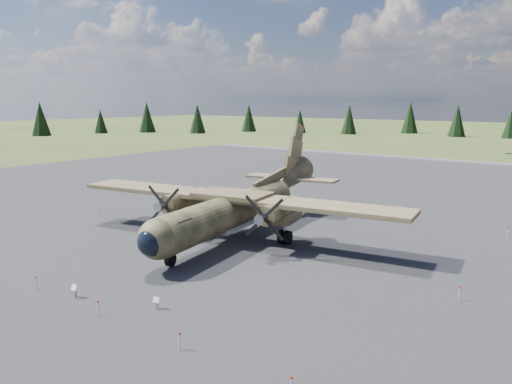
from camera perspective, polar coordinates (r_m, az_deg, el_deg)
The scene contains 7 objects.
ground at distance 38.17m, azimuth -2.60°, elevation -6.49°, with size 500.00×500.00×0.00m, color #525827.
apron at distance 46.03m, azimuth 5.36°, elevation -3.57°, with size 120.00×120.00×0.04m, color #55555A.
transport_plane at distance 41.26m, azimuth -1.98°, elevation -1.27°, with size 28.96×26.10×9.53m.
info_placard_left at distance 30.77m, azimuth -20.02°, elevation -10.36°, with size 0.51×0.24×0.77m.
info_placard_right at distance 28.05m, azimuth -11.29°, elevation -12.12°, with size 0.45×0.26×0.67m.
barrier_fence at distance 38.25m, azimuth -3.22°, elevation -5.67°, with size 33.12×29.62×0.85m.
treeline at distance 37.52m, azimuth -12.42°, elevation 0.61°, with size 294.30×289.93×10.96m.
Camera 1 is at (23.31, -28.10, 11.12)m, focal length 35.00 mm.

